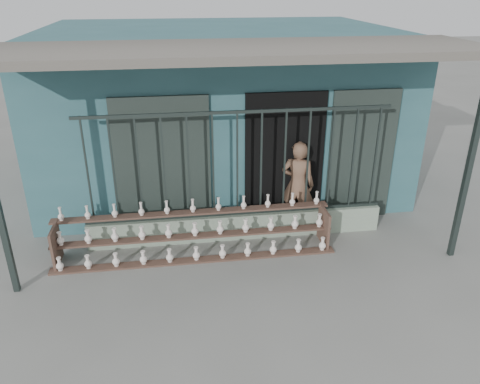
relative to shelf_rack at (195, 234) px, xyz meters
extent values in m
plane|color=slate|center=(0.75, -0.89, -0.36)|extent=(60.00, 60.00, 0.00)
cube|color=#2E5A61|center=(0.75, 3.41, 1.24)|extent=(7.00, 5.00, 3.20)
cube|color=black|center=(1.65, 0.93, 0.84)|extent=(1.40, 0.12, 2.40)
cube|color=black|center=(-0.45, 0.89, 0.84)|extent=(1.60, 0.08, 2.40)
cube|color=black|center=(3.05, 0.89, 0.84)|extent=(1.20, 0.08, 2.40)
cube|color=#59544C|center=(0.75, 0.31, 2.79)|extent=(7.40, 2.00, 0.12)
cube|color=#283330|center=(4.10, -0.64, 1.19)|extent=(0.08, 0.08, 3.10)
cube|color=gray|center=(0.75, 0.41, -0.13)|extent=(5.00, 0.20, 0.45)
cube|color=#283330|center=(-1.60, 0.41, 0.99)|extent=(0.03, 0.03, 1.80)
cube|color=#283330|center=(-1.21, 0.41, 0.99)|extent=(0.03, 0.03, 1.80)
cube|color=#283330|center=(-0.82, 0.41, 0.99)|extent=(0.03, 0.03, 1.80)
cube|color=#283330|center=(-0.42, 0.41, 0.99)|extent=(0.03, 0.03, 1.80)
cube|color=#283330|center=(-0.03, 0.41, 0.99)|extent=(0.03, 0.03, 1.80)
cube|color=#283330|center=(0.36, 0.41, 0.99)|extent=(0.03, 0.03, 1.80)
cube|color=#283330|center=(0.75, 0.41, 0.99)|extent=(0.03, 0.03, 1.80)
cube|color=#283330|center=(1.14, 0.41, 0.99)|extent=(0.03, 0.03, 1.80)
cube|color=#283330|center=(1.53, 0.41, 0.99)|extent=(0.03, 0.03, 1.80)
cube|color=#283330|center=(1.93, 0.41, 0.99)|extent=(0.03, 0.03, 1.80)
cube|color=#283330|center=(2.32, 0.41, 0.99)|extent=(0.03, 0.03, 1.80)
cube|color=#283330|center=(2.71, 0.41, 0.99)|extent=(0.03, 0.03, 1.80)
cube|color=#283330|center=(3.10, 0.41, 0.99)|extent=(0.03, 0.03, 1.80)
cube|color=#283330|center=(0.75, 0.41, 1.86)|extent=(5.00, 0.04, 0.05)
cube|color=#283330|center=(0.75, 0.41, 0.12)|extent=(5.00, 0.04, 0.05)
cube|color=brown|center=(0.00, -0.24, -0.34)|extent=(4.50, 0.18, 0.03)
cube|color=brown|center=(0.00, 0.01, -0.04)|extent=(4.50, 0.18, 0.03)
cube|color=brown|center=(0.00, 0.26, 0.26)|extent=(4.50, 0.18, 0.03)
cube|color=brown|center=(-2.15, 0.01, -0.04)|extent=(0.04, 0.55, 0.64)
cube|color=brown|center=(2.15, 0.01, -0.04)|extent=(0.04, 0.55, 0.64)
imported|color=brown|center=(1.87, 0.73, 0.43)|extent=(0.69, 0.59, 1.59)
camera|label=1|loc=(-0.23, -6.58, 3.72)|focal=35.00mm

